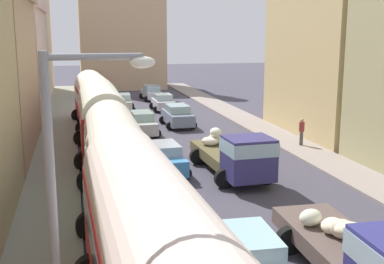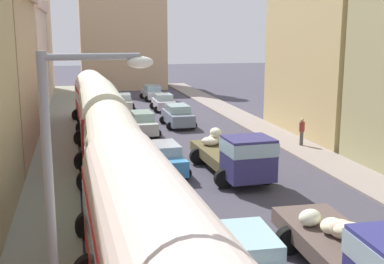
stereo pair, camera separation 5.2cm
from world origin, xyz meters
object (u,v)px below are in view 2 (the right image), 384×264
object	(u,v)px
cargo_truck_0	(372,258)
car_6	(122,103)
car_1	(164,102)
car_5	(142,123)
parked_bus_3	(95,98)
cargo_truck_1	(236,155)
car_3	(246,258)
pedestrian_0	(302,131)
car_0	(178,116)
car_2	(152,93)
car_4	(165,158)
streetlamp_near	(66,212)
parked_bus_0	(150,252)
parked_bus_2	(102,116)
parked_bus_1	(115,158)

from	to	relation	value
cargo_truck_0	car_6	bearing A→B (deg)	95.64
car_1	car_5	size ratio (longest dim) A/B	0.87
parked_bus_3	cargo_truck_1	bearing A→B (deg)	-68.21
parked_bus_3	car_3	size ratio (longest dim) A/B	2.09
pedestrian_0	parked_bus_3	bearing A→B (deg)	141.13
car_0	pedestrian_0	size ratio (longest dim) A/B	2.36
car_0	car_2	distance (m)	14.92
car_4	pedestrian_0	distance (m)	9.93
car_1	car_6	world-z (taller)	car_6
car_1	car_0	bearing A→B (deg)	-92.30
car_6	car_3	bearing A→B (deg)	-89.28
cargo_truck_1	streetlamp_near	bearing A→B (deg)	-119.28
parked_bus_3	streetlamp_near	xyz separation A→B (m)	(-1.65, -28.65, 1.83)
parked_bus_0	car_6	size ratio (longest dim) A/B	2.47
car_1	parked_bus_0	bearing A→B (deg)	-100.68
car_0	car_3	xyz separation A→B (m)	(-2.96, -23.48, -0.06)
parked_bus_3	parked_bus_2	bearing A→B (deg)	-90.00
parked_bus_1	car_6	xyz separation A→B (m)	(2.65, 25.03, -1.38)
car_1	pedestrian_0	distance (m)	17.17
parked_bus_1	parked_bus_3	size ratio (longest dim) A/B	0.94
car_0	car_2	world-z (taller)	car_0
parked_bus_0	parked_bus_2	size ratio (longest dim) A/B	1.06
car_1	streetlamp_near	distance (m)	36.18
parked_bus_2	car_3	xyz separation A→B (m)	(3.05, -15.69, -1.54)
pedestrian_0	parked_bus_0	bearing A→B (deg)	-124.82
cargo_truck_0	car_5	size ratio (longest dim) A/B	1.73
parked_bus_2	parked_bus_3	world-z (taller)	parked_bus_2
parked_bus_3	car_5	bearing A→B (deg)	-50.46
parked_bus_2	car_0	xyz separation A→B (m)	(6.01, 7.79, -1.48)
parked_bus_3	cargo_truck_1	world-z (taller)	parked_bus_3
parked_bus_0	parked_bus_2	bearing A→B (deg)	90.00
pedestrian_0	car_5	bearing A→B (deg)	146.10
car_0	cargo_truck_1	bearing A→B (deg)	-90.04
cargo_truck_0	car_2	distance (m)	40.05
car_4	car_5	bearing A→B (deg)	88.85
car_1	car_6	xyz separation A→B (m)	(-3.67, 0.54, 0.02)
parked_bus_1	pedestrian_0	size ratio (longest dim) A/B	4.65
parked_bus_1	parked_bus_3	distance (m)	18.00
parked_bus_2	car_4	bearing A→B (deg)	-57.08
parked_bus_2	car_4	size ratio (longest dim) A/B	2.30
parked_bus_3	car_1	size ratio (longest dim) A/B	2.48
car_1	car_3	bearing A→B (deg)	-95.98
car_2	cargo_truck_0	bearing A→B (deg)	-90.67
car_5	car_6	size ratio (longest dim) A/B	1.05
parked_bus_1	parked_bus_2	size ratio (longest dim) A/B	0.92
car_2	streetlamp_near	size ratio (longest dim) A/B	0.61
car_4	parked_bus_0	bearing A→B (deg)	-101.56
car_0	car_5	world-z (taller)	car_0
parked_bus_2	car_1	bearing A→B (deg)	67.81
cargo_truck_1	car_1	distance (m)	21.50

